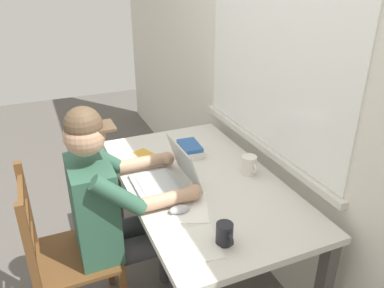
% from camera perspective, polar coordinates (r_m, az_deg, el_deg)
% --- Properties ---
extents(ground_plane, '(8.00, 8.00, 0.00)m').
position_cam_1_polar(ground_plane, '(2.55, 1.16, -19.67)').
color(ground_plane, '#56514C').
extents(back_wall, '(6.00, 0.08, 2.60)m').
position_cam_1_polar(back_wall, '(2.11, 13.49, 10.77)').
color(back_wall, silver).
rests_on(back_wall, ground).
extents(desk, '(1.39, 0.79, 0.74)m').
position_cam_1_polar(desk, '(2.14, 1.31, -7.46)').
color(desk, beige).
rests_on(desk, ground).
extents(seated_person, '(0.50, 0.60, 1.23)m').
position_cam_1_polar(seated_person, '(2.03, -11.29, -9.11)').
color(seated_person, '#2D5642').
rests_on(seated_person, ground).
extents(wooden_chair, '(0.42, 0.42, 0.93)m').
position_cam_1_polar(wooden_chair, '(2.14, -18.33, -15.45)').
color(wooden_chair, brown).
rests_on(wooden_chair, ground).
extents(laptop, '(0.33, 0.30, 0.23)m').
position_cam_1_polar(laptop, '(2.02, -3.54, -4.86)').
color(laptop, '#ADAFB2').
rests_on(laptop, desk).
extents(computer_mouse, '(0.06, 0.10, 0.03)m').
position_cam_1_polar(computer_mouse, '(1.83, -1.88, -9.62)').
color(computer_mouse, '#ADAFB2').
rests_on(computer_mouse, desk).
extents(coffee_mug_white, '(0.12, 0.08, 0.10)m').
position_cam_1_polar(coffee_mug_white, '(2.15, 8.42, -3.08)').
color(coffee_mug_white, silver).
rests_on(coffee_mug_white, desk).
extents(coffee_mug_dark, '(0.11, 0.07, 0.10)m').
position_cam_1_polar(coffee_mug_dark, '(1.64, 4.86, -13.10)').
color(coffee_mug_dark, black).
rests_on(coffee_mug_dark, desk).
extents(book_stack_main, '(0.21, 0.16, 0.07)m').
position_cam_1_polar(book_stack_main, '(2.34, -0.46, -0.80)').
color(book_stack_main, white).
rests_on(book_stack_main, desk).
extents(paper_pile_near_laptop, '(0.30, 0.25, 0.00)m').
position_cam_1_polar(paper_pile_near_laptop, '(1.87, -0.35, -9.32)').
color(paper_pile_near_laptop, white).
rests_on(paper_pile_near_laptop, desk).
extents(paper_pile_back_corner, '(0.25, 0.23, 0.00)m').
position_cam_1_polar(paper_pile_back_corner, '(1.66, 0.50, -14.53)').
color(paper_pile_back_corner, silver).
rests_on(paper_pile_back_corner, desk).
extents(landscape_photo_print, '(0.15, 0.13, 0.00)m').
position_cam_1_polar(landscape_photo_print, '(2.38, -7.07, -1.43)').
color(landscape_photo_print, gold).
rests_on(landscape_photo_print, desk).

